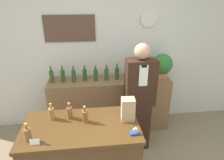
# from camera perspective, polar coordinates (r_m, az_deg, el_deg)

# --- Properties ---
(back_wall) EXTENTS (5.20, 0.09, 2.70)m
(back_wall) POSITION_cam_1_polar(r_m,az_deg,el_deg) (3.38, -3.81, 8.61)
(back_wall) COLOR silver
(back_wall) RESTS_ON ground_plane
(back_shelf) EXTENTS (2.00, 0.44, 0.92)m
(back_shelf) POSITION_cam_1_polar(r_m,az_deg,el_deg) (3.48, -0.65, -6.90)
(back_shelf) COLOR brown
(back_shelf) RESTS_ON ground_plane
(display_counter) EXTENTS (1.25, 0.68, 0.93)m
(display_counter) POSITION_cam_1_polar(r_m,az_deg,el_deg) (2.51, -8.18, -21.24)
(display_counter) COLOR #4C331E
(display_counter) RESTS_ON ground_plane
(shopkeeper) EXTENTS (0.41, 0.26, 1.64)m
(shopkeeper) POSITION_cam_1_polar(r_m,az_deg,el_deg) (2.92, 7.82, -5.53)
(shopkeeper) COLOR #331E14
(shopkeeper) RESTS_ON ground_plane
(potted_plant) EXTENTS (0.33, 0.33, 0.41)m
(potted_plant) POSITION_cam_1_polar(r_m,az_deg,el_deg) (3.37, 14.14, 4.16)
(potted_plant) COLOR #B27047
(potted_plant) RESTS_ON back_shelf
(paper_bag) EXTENTS (0.15, 0.13, 0.26)m
(paper_bag) POSITION_cam_1_polar(r_m,az_deg,el_deg) (2.22, 4.57, -8.34)
(paper_bag) COLOR tan
(paper_bag) RESTS_ON display_counter
(tape_dispenser) EXTENTS (0.09, 0.06, 0.07)m
(tape_dispenser) POSITION_cam_1_polar(r_m,az_deg,el_deg) (2.08, 6.55, -14.56)
(tape_dispenser) COLOR #1E4799
(tape_dispenser) RESTS_ON display_counter
(price_card_left) EXTENTS (0.09, 0.02, 0.06)m
(price_card_left) POSITION_cam_1_polar(r_m,az_deg,el_deg) (2.07, -21.26, -16.17)
(price_card_left) COLOR white
(price_card_left) RESTS_ON display_counter
(counter_bottle_0) EXTENTS (0.06, 0.06, 0.20)m
(counter_bottle_0) POSITION_cam_1_polar(r_m,az_deg,el_deg) (2.11, -22.94, -14.08)
(counter_bottle_0) COLOR brown
(counter_bottle_0) RESTS_ON display_counter
(counter_bottle_1) EXTENTS (0.06, 0.06, 0.20)m
(counter_bottle_1) POSITION_cam_1_polar(r_m,az_deg,el_deg) (2.35, -16.89, -9.05)
(counter_bottle_1) COLOR #9F703D
(counter_bottle_1) RESTS_ON display_counter
(counter_bottle_2) EXTENTS (0.06, 0.06, 0.20)m
(counter_bottle_2) POSITION_cam_1_polar(r_m,az_deg,el_deg) (2.31, -12.01, -9.06)
(counter_bottle_2) COLOR brown
(counter_bottle_2) RESTS_ON display_counter
(counter_bottle_3) EXTENTS (0.06, 0.06, 0.20)m
(counter_bottle_3) POSITION_cam_1_polar(r_m,az_deg,el_deg) (2.22, -7.73, -10.16)
(counter_bottle_3) COLOR brown
(counter_bottle_3) RESTS_ON display_counter
(shelf_bottle_0) EXTENTS (0.07, 0.07, 0.28)m
(shelf_bottle_0) POSITION_cam_1_polar(r_m,az_deg,el_deg) (3.29, -16.88, 1.13)
(shelf_bottle_0) COLOR #314E28
(shelf_bottle_0) RESTS_ON back_shelf
(shelf_bottle_1) EXTENTS (0.07, 0.07, 0.28)m
(shelf_bottle_1) POSITION_cam_1_polar(r_m,az_deg,el_deg) (3.26, -13.88, 1.28)
(shelf_bottle_1) COLOR #2C501C
(shelf_bottle_1) RESTS_ON back_shelf
(shelf_bottle_2) EXTENTS (0.07, 0.07, 0.28)m
(shelf_bottle_2) POSITION_cam_1_polar(r_m,az_deg,el_deg) (3.22, -10.87, 1.23)
(shelf_bottle_2) COLOR #2E4F26
(shelf_bottle_2) RESTS_ON back_shelf
(shelf_bottle_3) EXTENTS (0.07, 0.07, 0.28)m
(shelf_bottle_3) POSITION_cam_1_polar(r_m,az_deg,el_deg) (3.23, -7.77, 1.55)
(shelf_bottle_3) COLOR #294C1D
(shelf_bottle_3) RESTS_ON back_shelf
(shelf_bottle_4) EXTENTS (0.07, 0.07, 0.28)m
(shelf_bottle_4) POSITION_cam_1_polar(r_m,az_deg,el_deg) (3.21, -4.67, 1.53)
(shelf_bottle_4) COLOR #2C4F28
(shelf_bottle_4) RESTS_ON back_shelf
(shelf_bottle_5) EXTENTS (0.07, 0.07, 0.28)m
(shelf_bottle_5) POSITION_cam_1_polar(r_m,az_deg,el_deg) (3.22, -1.58, 1.69)
(shelf_bottle_5) COLOR #335320
(shelf_bottle_5) RESTS_ON back_shelf
(shelf_bottle_6) EXTENTS (0.07, 0.07, 0.28)m
(shelf_bottle_6) POSITION_cam_1_polar(r_m,az_deg,el_deg) (3.26, 1.43, 1.98)
(shelf_bottle_6) COLOR #2B5427
(shelf_bottle_6) RESTS_ON back_shelf
(shelf_bottle_7) EXTENTS (0.07, 0.07, 0.28)m
(shelf_bottle_7) POSITION_cam_1_polar(r_m,az_deg,el_deg) (3.27, 4.52, 1.95)
(shelf_bottle_7) COLOR #2C4E1F
(shelf_bottle_7) RESTS_ON back_shelf
(shelf_bottle_8) EXTENTS (0.07, 0.07, 0.28)m
(shelf_bottle_8) POSITION_cam_1_polar(r_m,az_deg,el_deg) (3.32, 7.40, 2.20)
(shelf_bottle_8) COLOR #2D4F26
(shelf_bottle_8) RESTS_ON back_shelf
(shelf_bottle_9) EXTENTS (0.07, 0.07, 0.28)m
(shelf_bottle_9) POSITION_cam_1_polar(r_m,az_deg,el_deg) (3.34, 10.42, 2.12)
(shelf_bottle_9) COLOR #354A29
(shelf_bottle_9) RESTS_ON back_shelf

